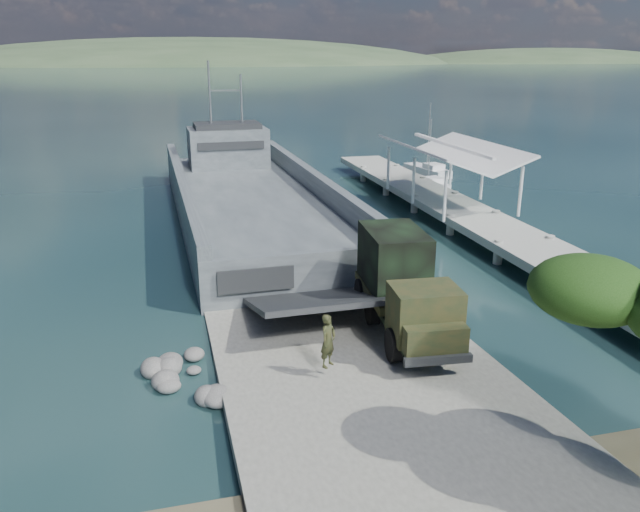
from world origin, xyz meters
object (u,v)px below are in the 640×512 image
(sailboat_near, at_px, (429,184))
(soldier, at_px, (328,351))
(pier, at_px, (455,200))
(sailboat_far, at_px, (428,171))
(landing_craft, at_px, (250,206))
(military_truck, at_px, (403,284))

(sailboat_near, bearing_deg, soldier, -127.79)
(pier, xyz_separation_m, sailboat_far, (5.35, 16.60, -1.23))
(landing_craft, height_order, sailboat_near, landing_craft)
(pier, distance_m, soldier, 24.16)
(soldier, height_order, sailboat_far, sailboat_far)
(landing_craft, bearing_deg, military_truck, -82.03)
(military_truck, height_order, sailboat_far, sailboat_far)
(pier, bearing_deg, landing_craft, 162.46)
(pier, relative_size, sailboat_far, 6.34)
(soldier, xyz_separation_m, sailboat_far, (19.63, 36.08, -1.09))
(pier, xyz_separation_m, landing_craft, (-13.53, 4.28, -0.67))
(soldier, distance_m, sailboat_far, 41.09)
(military_truck, bearing_deg, sailboat_near, 69.12)
(landing_craft, height_order, soldier, landing_craft)
(pier, height_order, sailboat_far, sailboat_far)
(landing_craft, relative_size, sailboat_far, 5.57)
(soldier, bearing_deg, landing_craft, 45.96)
(soldier, bearing_deg, military_truck, -3.20)
(pier, height_order, landing_craft, landing_craft)
(sailboat_far, bearing_deg, pier, -120.11)
(landing_craft, bearing_deg, sailboat_near, 21.40)
(military_truck, distance_m, sailboat_near, 30.49)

